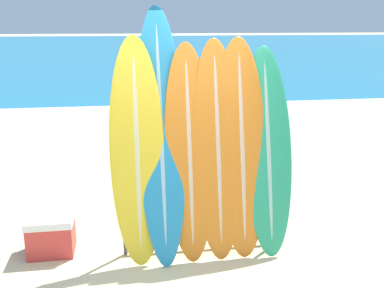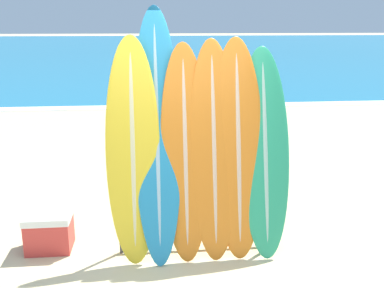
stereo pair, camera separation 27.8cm
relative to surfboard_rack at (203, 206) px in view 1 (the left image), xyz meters
The scene contains 12 objects.
ground_plane 0.81m from the surfboard_rack, 115.58° to the right, with size 160.00×160.00×0.00m, color beige.
ocean_water 37.61m from the surfboard_rack, 90.42° to the left, with size 120.00×60.00×0.01m.
surfboard_rack is the anchor object (origin of this frame).
surfboard_slot_0 0.93m from the surfboard_rack, behind, with size 0.55×0.63×2.27m.
surfboard_slot_1 0.89m from the surfboard_rack, 167.73° to the left, with size 0.49×0.92×2.57m.
surfboard_slot_2 0.61m from the surfboard_rack, behind, with size 0.51×0.64×2.20m.
surfboard_slot_3 0.63m from the surfboard_rack, ahead, with size 0.51×0.65×2.24m.
surfboard_slot_4 0.74m from the surfboard_rack, ahead, with size 0.54×0.63×2.25m.
surfboard_slot_5 0.89m from the surfboard_rack, ahead, with size 0.52×0.68×2.15m.
person_near_water 6.16m from the surfboard_rack, 82.74° to the left, with size 0.29×0.26×1.70m.
person_mid_beach 7.41m from the surfboard_rack, 92.33° to the left, with size 0.27×0.22×1.62m.
cooler_box 1.64m from the surfboard_rack, behind, with size 0.48×0.40×0.42m.
Camera 1 is at (-0.51, -3.76, 2.40)m, focal length 42.00 mm.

